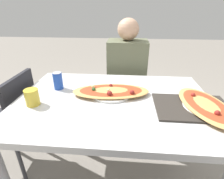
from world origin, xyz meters
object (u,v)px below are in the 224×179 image
object	(u,v)px
drink_glass	(32,97)
chair_far_seated	(126,88)
person_seated	(127,72)
chair_side_left	(12,119)
pizza_second	(206,106)
dining_table	(114,109)
soda_can	(58,81)
pizza_main	(111,91)

from	to	relation	value
drink_glass	chair_far_seated	bearing A→B (deg)	57.14
person_seated	drink_glass	size ratio (longest dim) A/B	12.07
chair_side_left	pizza_second	xyz separation A→B (m)	(1.37, -0.17, 0.29)
chair_far_seated	chair_side_left	distance (m)	1.13
drink_glass	pizza_second	xyz separation A→B (m)	(1.04, 0.04, -0.03)
dining_table	chair_far_seated	xyz separation A→B (m)	(0.08, 0.77, -0.20)
soda_can	drink_glass	bearing A→B (deg)	-107.42
drink_glass	soda_can	bearing A→B (deg)	72.58
person_seated	soda_can	size ratio (longest dim) A/B	9.82
chair_far_seated	person_seated	distance (m)	0.25
dining_table	drink_glass	world-z (taller)	drink_glass
dining_table	pizza_second	xyz separation A→B (m)	(0.55, -0.07, 0.09)
dining_table	chair_side_left	bearing A→B (deg)	173.38
chair_far_seated	person_seated	bearing A→B (deg)	90.00
soda_can	pizza_second	bearing A→B (deg)	-11.69
chair_far_seated	pizza_second	bearing A→B (deg)	119.01
chair_far_seated	person_seated	size ratio (longest dim) A/B	0.71
dining_table	chair_side_left	world-z (taller)	chair_side_left
pizza_main	pizza_second	bearing A→B (deg)	-13.75
person_seated	pizza_second	bearing A→B (deg)	122.57
chair_far_seated	drink_glass	size ratio (longest dim) A/B	8.53
dining_table	soda_can	bearing A→B (deg)	162.68
pizza_main	person_seated	bearing A→B (deg)	79.85
person_seated	drink_glass	distance (m)	0.96
soda_can	dining_table	bearing A→B (deg)	-17.32
person_seated	pizza_main	xyz separation A→B (m)	(-0.11, -0.59, 0.07)
chair_side_left	pizza_second	distance (m)	1.42
dining_table	pizza_main	bearing A→B (deg)	109.06
chair_far_seated	pizza_second	xyz separation A→B (m)	(0.47, -0.84, 0.29)
pizza_second	chair_side_left	bearing A→B (deg)	173.11
soda_can	pizza_second	distance (m)	0.98
soda_can	pizza_second	xyz separation A→B (m)	(0.96, -0.20, -0.04)
chair_far_seated	person_seated	xyz separation A→B (m)	(-0.00, -0.11, 0.22)
dining_table	soda_can	xyz separation A→B (m)	(-0.41, 0.13, 0.14)
chair_side_left	pizza_main	bearing A→B (deg)	-91.85
chair_far_seated	soda_can	xyz separation A→B (m)	(-0.49, -0.64, 0.33)
chair_side_left	pizza_main	size ratio (longest dim) A/B	1.61
dining_table	chair_far_seated	size ratio (longest dim) A/B	1.46
pizza_main	pizza_second	distance (m)	0.59
person_seated	drink_glass	world-z (taller)	person_seated
pizza_second	pizza_main	bearing A→B (deg)	166.25
person_seated	soda_can	distance (m)	0.74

